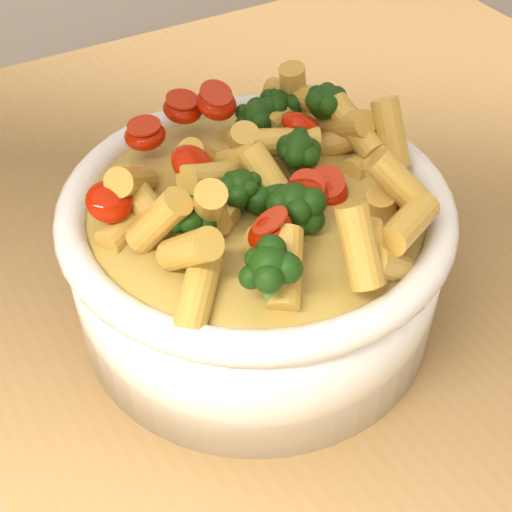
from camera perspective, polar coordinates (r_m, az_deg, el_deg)
table at (r=0.64m, az=-8.69°, el=-9.19°), size 1.20×0.80×0.90m
serving_bowl at (r=0.50m, az=0.00°, el=0.12°), size 0.26×0.26×0.11m
pasta_salad at (r=0.45m, az=0.00°, el=6.59°), size 0.21×0.21×0.05m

